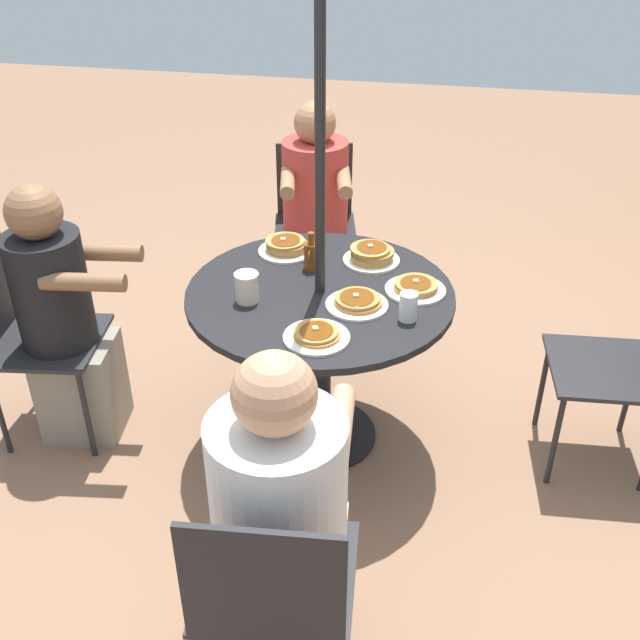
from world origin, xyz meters
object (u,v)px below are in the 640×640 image
Objects in this scene: patio_chair_east at (26,330)px; pancake_plate_b at (415,288)px; diner_north at (315,223)px; diner_east at (64,325)px; patio_chair_west at (631,359)px; patio_table at (320,318)px; diner_south at (282,535)px; pancake_plate_c at (316,335)px; pancake_plate_d at (286,247)px; pancake_plate_e at (371,255)px; syrup_bottle at (311,255)px; patio_chair_south at (273,589)px; coffee_cup at (247,287)px; drinking_glass_a at (408,307)px; pancake_plate_a at (357,302)px; patio_chair_north at (315,215)px.

patio_chair_east is 3.65× the size of pancake_plate_b.
diner_north is 1.43m from diner_east.
diner_north is 1.55m from patio_chair_east.
patio_chair_west is (-0.24, 2.27, -0.03)m from diner_east.
diner_south is at bearing 5.12° from patio_table.
diner_north is at bearing 137.23° from diner_east.
diner_north is at bearing -167.59° from patio_table.
pancake_plate_d is (-0.64, -0.26, 0.01)m from pancake_plate_c.
syrup_bottle is (0.11, -0.23, 0.03)m from pancake_plate_e.
syrup_bottle is at bearing -157.93° from patio_table.
diner_east is at bearing -70.49° from pancake_plate_e.
patio_chair_south is at bearing 11.73° from pancake_plate_d.
patio_chair_west reaches higher than pancake_plate_c.
coffee_cup reaches higher than drinking_glass_a.
pancake_plate_d is (-0.30, -0.21, 0.15)m from patio_table.
patio_chair_east is 1.14m from pancake_plate_d.
syrup_bottle is (-0.26, -0.23, 0.05)m from pancake_plate_a.
patio_chair_west is 5.38× the size of syrup_bottle.
diner_east is (1.34, -0.78, 0.03)m from patio_chair_north.
patio_chair_north is 3.65× the size of pancake_plate_a.
pancake_plate_a is at bearing 41.60° from syrup_bottle.
patio_chair_south is 1.58m from pancake_plate_d.
pancake_plate_e is at bearing 82.84° from patio_chair_south.
pancake_plate_a is (-0.96, 0.07, 0.22)m from diner_south.
coffee_cup is at bearing 103.41° from patio_chair_south.
diner_east is 1.44m from pancake_plate_b.
patio_table is 1.21× the size of patio_chair_east.
syrup_bottle is (-0.34, 1.14, 0.29)m from patio_chair_east.
pancake_plate_d is at bearing -157.80° from pancake_plate_c.
patio_table is at bearing 90.00° from patio_chair_west.
pancake_plate_b is at bearing 67.91° from pancake_plate_d.
drinking_glass_a is (1.34, 0.62, 0.28)m from patio_chair_north.
patio_table is 4.43× the size of pancake_plate_a.
diner_south is 4.91× the size of pancake_plate_d.
patio_table is 4.43× the size of pancake_plate_b.
diner_east is 2.28m from patio_chair_west.
coffee_cup reaches higher than pancake_plate_b.
patio_chair_south reaches higher than drinking_glass_a.
drinking_glass_a is at bearing 51.66° from pancake_plate_d.
patio_chair_west is 1.52m from coffee_cup.
patio_chair_east and patio_chair_west have the same top height.
drinking_glass_a reaches higher than pancake_plate_e.
patio_chair_east is 1.00× the size of patio_chair_west.
patio_chair_south is 0.74× the size of diner_south.
patio_chair_west is (-1.32, 1.11, 0.00)m from patio_chair_south.
drinking_glass_a is (-0.91, 0.26, 0.26)m from diner_south.
pancake_plate_e is (-0.37, 0.00, 0.01)m from pancake_plate_a.
patio_chair_east is 0.76× the size of diner_east.
patio_chair_west is 0.89m from pancake_plate_b.
pancake_plate_b is at bearing 73.62° from patio_chair_south.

